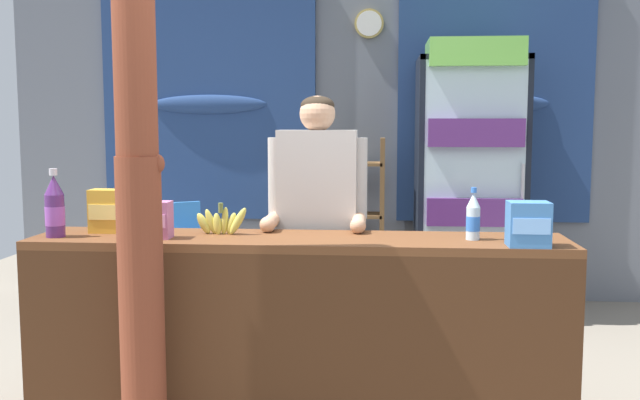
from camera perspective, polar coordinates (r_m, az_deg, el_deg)
ground_plane at (r=4.28m, az=1.17°, el=-13.52°), size 7.58×7.58×0.00m
back_wall_curtained at (r=5.80m, az=2.23°, el=6.10°), size 5.66×0.22×2.78m
stall_counter at (r=3.31m, az=-2.00°, el=-9.52°), size 2.56×0.48×0.91m
timber_post at (r=3.04m, az=-14.73°, el=2.48°), size 0.21×0.19×2.62m
drink_fridge at (r=5.34m, az=12.18°, el=2.69°), size 0.79×0.70×2.05m
bottle_shelf_rack at (r=5.46m, az=2.79°, el=-1.71°), size 0.48×0.28×1.34m
plastic_lawn_chair at (r=5.28m, az=-11.59°, el=-4.30°), size 0.60×0.60×0.86m
shopkeeper at (r=3.71m, az=-0.22°, el=-0.57°), size 0.53×0.42×1.60m
soda_bottle_grape_soda at (r=3.55m, az=-20.96°, el=-0.62°), size 0.09×0.09×0.33m
soda_bottle_water at (r=3.32m, az=12.46°, el=-1.42°), size 0.07×0.07×0.25m
snack_box_wafer at (r=3.39m, az=-13.87°, el=-1.58°), size 0.21×0.11×0.18m
snack_box_biscuit at (r=3.20m, az=16.73°, el=-1.91°), size 0.18×0.14×0.20m
snack_box_choco_powder at (r=3.62m, az=-17.09°, el=-0.87°), size 0.16×0.11×0.22m
banana_bunch at (r=3.45m, az=-8.13°, el=-1.81°), size 0.28×0.06×0.16m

